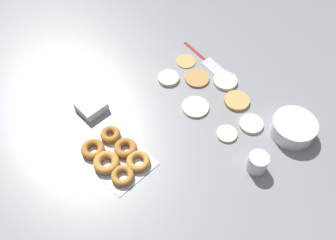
{
  "coord_description": "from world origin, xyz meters",
  "views": [
    {
      "loc": [
        0.6,
        -0.75,
        1.24
      ],
      "look_at": [
        -0.03,
        -0.13,
        0.04
      ],
      "focal_mm": 38.0,
      "sensor_mm": 36.0,
      "label": 1
    }
  ],
  "objects_px": {
    "pancake_1": "(227,134)",
    "batter_bowl": "(293,128)",
    "paper_cup": "(257,163)",
    "pancake_7": "(251,124)",
    "pancake_2": "(197,78)",
    "pancake_0": "(237,101)",
    "pancake_4": "(195,107)",
    "spatula": "(210,64)",
    "container_stack": "(91,106)",
    "donut_tray": "(115,155)",
    "pancake_3": "(168,78)",
    "pancake_5": "(225,81)",
    "pancake_6": "(186,61)"
  },
  "relations": [
    {
      "from": "pancake_0",
      "to": "paper_cup",
      "type": "xyz_separation_m",
      "value": [
        0.27,
        -0.21,
        0.03
      ]
    },
    {
      "from": "pancake_2",
      "to": "pancake_0",
      "type": "bearing_deg",
      "value": 6.98
    },
    {
      "from": "pancake_1",
      "to": "batter_bowl",
      "type": "xyz_separation_m",
      "value": [
        0.18,
        0.2,
        0.03
      ]
    },
    {
      "from": "pancake_5",
      "to": "batter_bowl",
      "type": "relative_size",
      "value": 0.61
    },
    {
      "from": "pancake_7",
      "to": "pancake_5",
      "type": "bearing_deg",
      "value": 155.23
    },
    {
      "from": "donut_tray",
      "to": "batter_bowl",
      "type": "relative_size",
      "value": 1.59
    },
    {
      "from": "pancake_7",
      "to": "donut_tray",
      "type": "relative_size",
      "value": 0.35
    },
    {
      "from": "pancake_4",
      "to": "spatula",
      "type": "xyz_separation_m",
      "value": [
        -0.14,
        0.25,
        -0.0
      ]
    },
    {
      "from": "pancake_2",
      "to": "pancake_7",
      "type": "distance_m",
      "value": 0.35
    },
    {
      "from": "batter_bowl",
      "to": "paper_cup",
      "type": "distance_m",
      "value": 0.24
    },
    {
      "from": "pancake_2",
      "to": "batter_bowl",
      "type": "xyz_separation_m",
      "value": [
        0.49,
        0.06,
        0.03
      ]
    },
    {
      "from": "pancake_2",
      "to": "donut_tray",
      "type": "relative_size",
      "value": 0.4
    },
    {
      "from": "pancake_4",
      "to": "spatula",
      "type": "relative_size",
      "value": 0.4
    },
    {
      "from": "pancake_7",
      "to": "batter_bowl",
      "type": "relative_size",
      "value": 0.56
    },
    {
      "from": "pancake_7",
      "to": "paper_cup",
      "type": "relative_size",
      "value": 1.27
    },
    {
      "from": "pancake_1",
      "to": "pancake_2",
      "type": "bearing_deg",
      "value": 154.95
    },
    {
      "from": "batter_bowl",
      "to": "paper_cup",
      "type": "xyz_separation_m",
      "value": [
        -0.0,
        -0.24,
        0.01
      ]
    },
    {
      "from": "container_stack",
      "to": "spatula",
      "type": "distance_m",
      "value": 0.61
    },
    {
      "from": "pancake_3",
      "to": "pancake_6",
      "type": "distance_m",
      "value": 0.15
    },
    {
      "from": "pancake_2",
      "to": "paper_cup",
      "type": "distance_m",
      "value": 0.52
    },
    {
      "from": "pancake_4",
      "to": "pancake_6",
      "type": "relative_size",
      "value": 1.24
    },
    {
      "from": "container_stack",
      "to": "paper_cup",
      "type": "distance_m",
      "value": 0.74
    },
    {
      "from": "pancake_4",
      "to": "container_stack",
      "type": "xyz_separation_m",
      "value": [
        -0.31,
        -0.34,
        0.02
      ]
    },
    {
      "from": "pancake_2",
      "to": "donut_tray",
      "type": "xyz_separation_m",
      "value": [
        0.06,
        -0.55,
        0.01
      ]
    },
    {
      "from": "pancake_1",
      "to": "spatula",
      "type": "distance_m",
      "value": 0.42
    },
    {
      "from": "spatula",
      "to": "pancake_1",
      "type": "bearing_deg",
      "value": -31.45
    },
    {
      "from": "pancake_3",
      "to": "pancake_5",
      "type": "height_order",
      "value": "same"
    },
    {
      "from": "pancake_7",
      "to": "spatula",
      "type": "xyz_separation_m",
      "value": [
        -0.37,
        0.15,
        -0.0
      ]
    },
    {
      "from": "pancake_4",
      "to": "pancake_5",
      "type": "bearing_deg",
      "value": 92.07
    },
    {
      "from": "pancake_7",
      "to": "donut_tray",
      "type": "height_order",
      "value": "donut_tray"
    },
    {
      "from": "donut_tray",
      "to": "container_stack",
      "type": "height_order",
      "value": "container_stack"
    },
    {
      "from": "donut_tray",
      "to": "spatula",
      "type": "bearing_deg",
      "value": 97.63
    },
    {
      "from": "pancake_5",
      "to": "container_stack",
      "type": "bearing_deg",
      "value": -119.24
    },
    {
      "from": "pancake_7",
      "to": "container_stack",
      "type": "height_order",
      "value": "container_stack"
    },
    {
      "from": "pancake_0",
      "to": "pancake_5",
      "type": "relative_size",
      "value": 1.01
    },
    {
      "from": "paper_cup",
      "to": "pancake_6",
      "type": "bearing_deg",
      "value": 159.3
    },
    {
      "from": "pancake_0",
      "to": "pancake_3",
      "type": "relative_size",
      "value": 1.14
    },
    {
      "from": "pancake_2",
      "to": "pancake_1",
      "type": "bearing_deg",
      "value": -25.05
    },
    {
      "from": "pancake_3",
      "to": "spatula",
      "type": "bearing_deg",
      "value": 72.54
    },
    {
      "from": "pancake_3",
      "to": "pancake_2",
      "type": "bearing_deg",
      "value": 46.38
    },
    {
      "from": "container_stack",
      "to": "spatula",
      "type": "xyz_separation_m",
      "value": [
        0.18,
        0.59,
        -0.02
      ]
    },
    {
      "from": "pancake_3",
      "to": "donut_tray",
      "type": "height_order",
      "value": "donut_tray"
    },
    {
      "from": "batter_bowl",
      "to": "pancake_2",
      "type": "bearing_deg",
      "value": -172.83
    },
    {
      "from": "pancake_1",
      "to": "container_stack",
      "type": "xyz_separation_m",
      "value": [
        -0.51,
        -0.33,
        0.02
      ]
    },
    {
      "from": "spatula",
      "to": "donut_tray",
      "type": "bearing_deg",
      "value": -75.48
    },
    {
      "from": "paper_cup",
      "to": "pancake_7",
      "type": "bearing_deg",
      "value": 132.81
    },
    {
      "from": "pancake_6",
      "to": "pancake_4",
      "type": "bearing_deg",
      "value": -37.54
    },
    {
      "from": "container_stack",
      "to": "batter_bowl",
      "type": "bearing_deg",
      "value": 37.52
    },
    {
      "from": "pancake_1",
      "to": "pancake_2",
      "type": "distance_m",
      "value": 0.34
    },
    {
      "from": "container_stack",
      "to": "pancake_1",
      "type": "bearing_deg",
      "value": 32.81
    }
  ]
}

